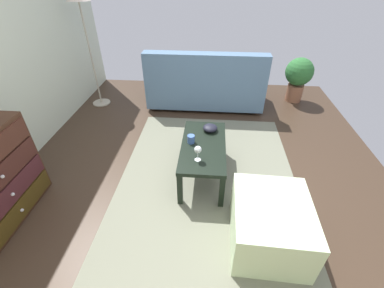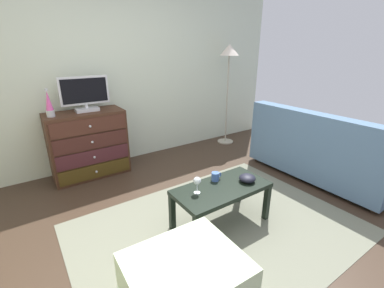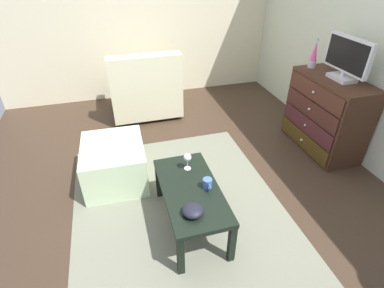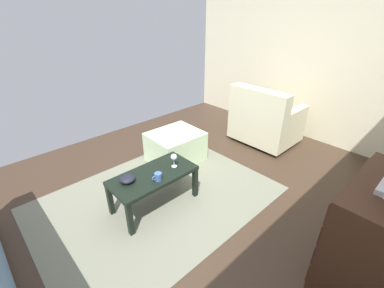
{
  "view_description": "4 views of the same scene",
  "coord_description": "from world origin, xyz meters",
  "px_view_note": "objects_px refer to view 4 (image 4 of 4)",
  "views": [
    {
      "loc": [
        -1.87,
        -0.2,
        1.95
      ],
      "look_at": [
        -0.07,
        -0.05,
        0.66
      ],
      "focal_mm": 24.01,
      "sensor_mm": 36.0,
      "label": 1
    },
    {
      "loc": [
        -1.17,
        -1.76,
        1.64
      ],
      "look_at": [
        -0.04,
        -0.11,
        0.9
      ],
      "focal_mm": 24.34,
      "sensor_mm": 36.0,
      "label": 2
    },
    {
      "loc": [
        1.99,
        -0.62,
        2.02
      ],
      "look_at": [
        0.32,
        -0.14,
        0.87
      ],
      "focal_mm": 27.48,
      "sensor_mm": 36.0,
      "label": 3
    },
    {
      "loc": [
        1.51,
        1.79,
        1.97
      ],
      "look_at": [
        -0.04,
        0.13,
        0.77
      ],
      "focal_mm": 24.04,
      "sensor_mm": 36.0,
      "label": 4
    }
  ],
  "objects_px": {
    "ottoman": "(176,147)",
    "wine_glass": "(174,157)",
    "bowl_decorative": "(127,179)",
    "dresser": "(371,232)",
    "armchair": "(264,121)",
    "coffee_table": "(154,178)",
    "mug": "(158,177)"
  },
  "relations": [
    {
      "from": "coffee_table",
      "to": "bowl_decorative",
      "type": "distance_m",
      "value": 0.29
    },
    {
      "from": "dresser",
      "to": "ottoman",
      "type": "relative_size",
      "value": 1.36
    },
    {
      "from": "coffee_table",
      "to": "bowl_decorative",
      "type": "xyz_separation_m",
      "value": [
        0.27,
        -0.06,
        0.09
      ]
    },
    {
      "from": "armchair",
      "to": "wine_glass",
      "type": "bearing_deg",
      "value": 2.85
    },
    {
      "from": "coffee_table",
      "to": "wine_glass",
      "type": "height_order",
      "value": "wine_glass"
    },
    {
      "from": "dresser",
      "to": "wine_glass",
      "type": "xyz_separation_m",
      "value": [
        0.5,
        -1.79,
        0.09
      ]
    },
    {
      "from": "wine_glass",
      "to": "mug",
      "type": "height_order",
      "value": "wine_glass"
    },
    {
      "from": "armchair",
      "to": "coffee_table",
      "type": "bearing_deg",
      "value": 1.41
    },
    {
      "from": "wine_glass",
      "to": "dresser",
      "type": "bearing_deg",
      "value": 105.62
    },
    {
      "from": "wine_glass",
      "to": "bowl_decorative",
      "type": "distance_m",
      "value": 0.54
    },
    {
      "from": "wine_glass",
      "to": "bowl_decorative",
      "type": "xyz_separation_m",
      "value": [
        0.53,
        -0.1,
        -0.08
      ]
    },
    {
      "from": "coffee_table",
      "to": "mug",
      "type": "xyz_separation_m",
      "value": [
        0.03,
        0.13,
        0.1
      ]
    },
    {
      "from": "coffee_table",
      "to": "wine_glass",
      "type": "bearing_deg",
      "value": 170.37
    },
    {
      "from": "bowl_decorative",
      "to": "coffee_table",
      "type": "bearing_deg",
      "value": 167.56
    },
    {
      "from": "coffee_table",
      "to": "wine_glass",
      "type": "distance_m",
      "value": 0.31
    },
    {
      "from": "dresser",
      "to": "armchair",
      "type": "height_order",
      "value": "armchair"
    },
    {
      "from": "bowl_decorative",
      "to": "ottoman",
      "type": "bearing_deg",
      "value": -153.77
    },
    {
      "from": "wine_glass",
      "to": "bowl_decorative",
      "type": "bearing_deg",
      "value": -11.09
    },
    {
      "from": "armchair",
      "to": "ottoman",
      "type": "relative_size",
      "value": 1.35
    },
    {
      "from": "bowl_decorative",
      "to": "ottoman",
      "type": "height_order",
      "value": "bowl_decorative"
    },
    {
      "from": "dresser",
      "to": "mug",
      "type": "bearing_deg",
      "value": -65.22
    },
    {
      "from": "mug",
      "to": "bowl_decorative",
      "type": "relative_size",
      "value": 0.71
    },
    {
      "from": "wine_glass",
      "to": "armchair",
      "type": "distance_m",
      "value": 1.96
    },
    {
      "from": "armchair",
      "to": "ottoman",
      "type": "height_order",
      "value": "armchair"
    },
    {
      "from": "coffee_table",
      "to": "armchair",
      "type": "distance_m",
      "value": 2.2
    },
    {
      "from": "wine_glass",
      "to": "bowl_decorative",
      "type": "height_order",
      "value": "wine_glass"
    },
    {
      "from": "ottoman",
      "to": "wine_glass",
      "type": "bearing_deg",
      "value": 49.58
    },
    {
      "from": "wine_glass",
      "to": "ottoman",
      "type": "bearing_deg",
      "value": -130.42
    },
    {
      "from": "dresser",
      "to": "mug",
      "type": "distance_m",
      "value": 1.87
    },
    {
      "from": "mug",
      "to": "ottoman",
      "type": "distance_m",
      "value": 1.11
    },
    {
      "from": "dresser",
      "to": "ottoman",
      "type": "bearing_deg",
      "value": -90.76
    },
    {
      "from": "wine_glass",
      "to": "ottoman",
      "type": "xyz_separation_m",
      "value": [
        -0.53,
        -0.62,
        -0.32
      ]
    }
  ]
}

